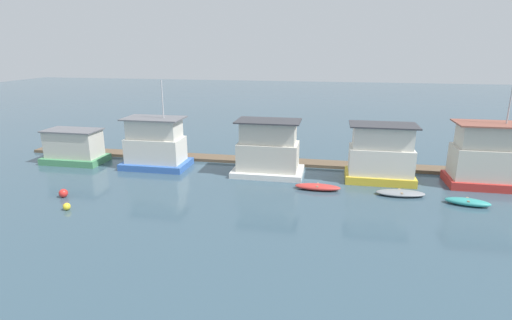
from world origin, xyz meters
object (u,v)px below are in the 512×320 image
(houseboat_red, at_px, (489,158))
(dinghy_grey, at_px, (400,193))
(mooring_post_near_right, at_px, (97,150))
(mooring_post_near_left, at_px, (100,149))
(houseboat_yellow, at_px, (381,155))
(houseboat_green, at_px, (74,147))
(mooring_post_far_left, at_px, (141,151))
(houseboat_blue, at_px, (155,145))
(dinghy_red, at_px, (318,187))
(houseboat_white, at_px, (268,151))
(dinghy_teal, at_px, (468,202))
(buoy_yellow, at_px, (67,207))
(buoy_red, at_px, (63,193))

(houseboat_red, height_order, dinghy_grey, houseboat_red)
(dinghy_grey, distance_m, mooring_post_near_right, 30.33)
(mooring_post_near_left, bearing_deg, houseboat_yellow, -5.03)
(houseboat_green, height_order, mooring_post_far_left, houseboat_green)
(houseboat_blue, distance_m, houseboat_red, 29.39)
(houseboat_yellow, height_order, dinghy_red, houseboat_yellow)
(houseboat_white, distance_m, mooring_post_near_left, 18.53)
(dinghy_teal, relative_size, mooring_post_far_left, 1.94)
(houseboat_white, relative_size, mooring_post_near_left, 3.74)
(dinghy_teal, xyz_separation_m, mooring_post_far_left, (-29.35, 7.06, 0.58))
(buoy_yellow, bearing_deg, dinghy_red, 23.50)
(houseboat_yellow, distance_m, mooring_post_far_left, 23.67)
(houseboat_blue, relative_size, buoy_yellow, 15.83)
(dinghy_teal, bearing_deg, buoy_yellow, -167.43)
(houseboat_blue, xyz_separation_m, mooring_post_near_right, (-7.71, 2.31, -1.41))
(dinghy_grey, xyz_separation_m, buoy_yellow, (-23.91, -7.50, 0.06))
(houseboat_blue, bearing_deg, dinghy_teal, -10.14)
(buoy_yellow, bearing_deg, dinghy_grey, 17.41)
(houseboat_red, distance_m, buoy_red, 34.38)
(houseboat_white, height_order, buoy_red, houseboat_white)
(houseboat_green, distance_m, mooring_post_near_left, 2.78)
(mooring_post_near_left, xyz_separation_m, buoy_red, (3.64, -11.20, -0.52))
(houseboat_blue, bearing_deg, houseboat_yellow, -0.45)
(dinghy_red, distance_m, dinghy_grey, 6.45)
(mooring_post_near_right, xyz_separation_m, mooring_post_far_left, (4.95, 0.00, 0.10))
(houseboat_red, relative_size, dinghy_grey, 2.58)
(dinghy_grey, relative_size, dinghy_teal, 1.17)
(dinghy_teal, bearing_deg, houseboat_green, 172.35)
(houseboat_yellow, bearing_deg, mooring_post_near_right, 175.03)
(houseboat_yellow, bearing_deg, houseboat_white, -179.89)
(houseboat_blue, xyz_separation_m, mooring_post_far_left, (-2.76, 2.31, -1.32))
(mooring_post_near_right, bearing_deg, houseboat_green, -113.51)
(houseboat_green, distance_m, houseboat_blue, 8.74)
(houseboat_white, height_order, buoy_yellow, houseboat_white)
(dinghy_red, bearing_deg, dinghy_teal, -6.45)
(houseboat_green, height_order, houseboat_blue, houseboat_blue)
(houseboat_blue, xyz_separation_m, dinghy_red, (15.59, -3.51, -1.91))
(houseboat_green, height_order, houseboat_yellow, houseboat_yellow)
(buoy_yellow, bearing_deg, mooring_post_near_left, 112.26)
(houseboat_yellow, bearing_deg, buoy_red, -160.35)
(houseboat_yellow, relative_size, houseboat_red, 0.59)
(houseboat_green, bearing_deg, mooring_post_near_right, 66.49)
(houseboat_blue, bearing_deg, mooring_post_far_left, 140.07)
(dinghy_red, bearing_deg, mooring_post_near_left, 165.77)
(mooring_post_near_left, bearing_deg, dinghy_grey, -11.37)
(mooring_post_far_left, xyz_separation_m, mooring_post_near_left, (-4.61, 0.00, 0.01))
(dinghy_red, relative_size, buoy_red, 5.58)
(houseboat_blue, xyz_separation_m, houseboat_white, (10.95, -0.18, 0.07))
(dinghy_teal, height_order, mooring_post_far_left, mooring_post_far_left)
(mooring_post_far_left, bearing_deg, buoy_yellow, -86.23)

